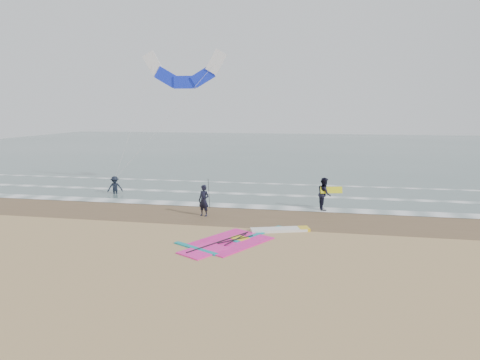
% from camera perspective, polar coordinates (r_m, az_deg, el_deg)
% --- Properties ---
extents(ground, '(120.00, 120.00, 0.00)m').
position_cam_1_polar(ground, '(18.45, -1.40, -9.33)').
color(ground, tan).
rests_on(ground, ground).
extents(sea_water, '(120.00, 80.00, 0.02)m').
position_cam_1_polar(sea_water, '(65.44, 7.66, 4.16)').
color(sea_water, '#47605E').
rests_on(sea_water, ground).
extents(wet_sand_band, '(120.00, 5.00, 0.01)m').
position_cam_1_polar(wet_sand_band, '(24.11, 1.67, -4.81)').
color(wet_sand_band, brown).
rests_on(wet_sand_band, ground).
extents(foam_waterline, '(120.00, 9.15, 0.02)m').
position_cam_1_polar(foam_waterline, '(28.38, 3.12, -2.59)').
color(foam_waterline, white).
rests_on(foam_waterline, ground).
extents(windsurf_rig, '(5.94, 5.62, 0.14)m').
position_cam_1_polar(windsurf_rig, '(19.91, 0.64, -7.80)').
color(windsurf_rig, white).
rests_on(windsurf_rig, ground).
extents(person_standing, '(0.75, 0.61, 1.78)m').
position_cam_1_polar(person_standing, '(23.98, -4.85, -2.75)').
color(person_standing, black).
rests_on(person_standing, ground).
extents(person_walking, '(0.84, 1.02, 1.95)m').
position_cam_1_polar(person_walking, '(25.85, 11.17, -1.81)').
color(person_walking, black).
rests_on(person_walking, ground).
extents(person_wading, '(1.21, 0.99, 1.63)m').
position_cam_1_polar(person_wading, '(31.33, -16.36, -0.36)').
color(person_wading, black).
rests_on(person_wading, ground).
extents(held_pole, '(0.17, 0.86, 1.82)m').
position_cam_1_polar(held_pole, '(23.82, -4.17, -1.81)').
color(held_pole, black).
rests_on(held_pole, ground).
extents(carried_kiteboard, '(1.30, 0.51, 0.39)m').
position_cam_1_polar(carried_kiteboard, '(25.71, 12.08, -1.31)').
color(carried_kiteboard, yellow).
rests_on(carried_kiteboard, ground).
extents(surf_kite, '(7.57, 2.82, 9.07)m').
position_cam_1_polar(surf_kite, '(31.78, -7.45, 14.01)').
color(surf_kite, white).
rests_on(surf_kite, ground).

